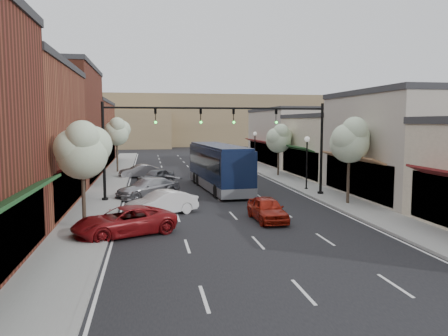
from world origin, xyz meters
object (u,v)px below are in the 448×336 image
tree_right_far (279,138)px  parked_car_a (124,221)px  parked_car_c (148,188)px  parked_car_e (139,171)px  signal_mast_right (292,135)px  lamp_post_near (307,154)px  coach_bus (218,166)px  parked_car_b (162,203)px  lamp_post_far (255,144)px  signal_mast_left (138,136)px  tree_right_near (350,139)px  red_hatchback (267,209)px  tree_left_far (117,131)px  tree_left_near (83,149)px  parked_car_d (156,176)px

tree_right_far → parked_car_a: 26.14m
parked_car_c → parked_car_e: size_ratio=1.26×
signal_mast_right → parked_car_c: size_ratio=1.64×
parked_car_c → parked_car_a: bearing=-39.2°
parked_car_c → lamp_post_near: bearing=62.1°
coach_bus → parked_car_b: bearing=-122.8°
lamp_post_far → parked_car_b: lamp_post_far is taller
tree_right_far → coach_bus: 10.84m
parked_car_a → parked_car_e: bearing=155.8°
tree_right_far → parked_car_a: tree_right_far is taller
signal_mast_left → parked_car_e: 14.18m
parked_car_b → parked_car_c: bearing=159.3°
parked_car_c → tree_right_near: bearing=35.0°
signal_mast_right → parked_car_e: bearing=130.2°
signal_mast_right → red_hatchback: size_ratio=2.05×
parked_car_a → lamp_post_near: bearing=107.3°
tree_left_far → lamp_post_near: (16.05, -15.44, -1.60)m
tree_left_near → red_hatchback: size_ratio=1.42×
coach_bus → red_hatchback: bearing=-90.8°
coach_bus → parked_car_e: (-6.68, 9.18, -1.28)m
tree_left_far → parked_car_e: size_ratio=1.55×
tree_left_near → parked_car_d: bearing=76.8°
tree_left_near → lamp_post_far: tree_left_near is taller
tree_left_near → parked_car_c: bearing=71.1°
coach_bus → red_hatchback: 12.17m
tree_left_near → parked_car_a: size_ratio=1.12×
tree_left_far → parked_car_c: size_ratio=1.22×
parked_car_c → parked_car_e: parked_car_c is taller
tree_right_near → parked_car_a: (-14.55, -5.46, -3.75)m
lamp_post_near → signal_mast_left: bearing=-169.4°
signal_mast_left → lamp_post_far: bearing=56.1°
coach_bus → parked_car_a: (-7.01, -13.95, -1.23)m
coach_bus → parked_car_b: (-5.01, -9.45, -1.21)m
signal_mast_left → lamp_post_near: 13.75m
signal_mast_left → parked_car_e: size_ratio=2.07×
red_hatchback → parked_car_e: size_ratio=1.01×
signal_mast_right → tree_right_near: size_ratio=1.38×
parked_car_a → lamp_post_far: bearing=131.2°
tree_right_near → lamp_post_far: (-0.55, 24.06, -1.45)m
tree_right_near → tree_left_near: tree_right_near is taller
coach_bus → parked_car_a: coach_bus is taller
tree_left_near → parked_car_b: tree_left_near is taller
signal_mast_left → lamp_post_near: signal_mast_left is taller
parked_car_a → signal_mast_right: bearing=105.5°
signal_mast_left → tree_right_far: (13.97, 11.95, -0.63)m
coach_bus → parked_car_c: bearing=-157.0°
lamp_post_near → parked_car_e: size_ratio=1.12×
parked_car_d → signal_mast_right: bearing=1.9°
tree_right_far → lamp_post_near: 9.51m
signal_mast_right → tree_left_far: bearing=127.7°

